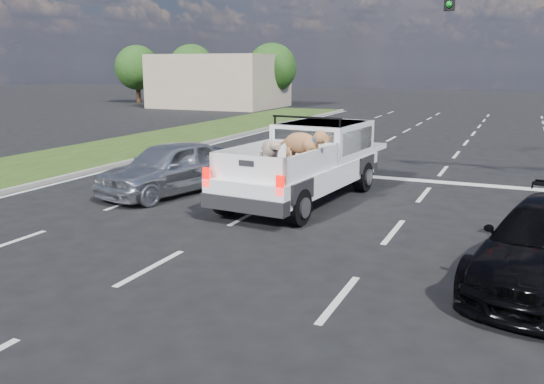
% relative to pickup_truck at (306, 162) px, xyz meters
% --- Properties ---
extents(ground, '(160.00, 160.00, 0.00)m').
position_rel_pickup_truck_xyz_m(ground, '(1.07, -6.15, -1.04)').
color(ground, black).
rests_on(ground, ground).
extents(road_markings, '(17.75, 60.00, 0.01)m').
position_rel_pickup_truck_xyz_m(road_markings, '(1.07, 0.41, -1.03)').
color(road_markings, silver).
rests_on(road_markings, ground).
extents(grass_median_left, '(5.00, 60.00, 0.10)m').
position_rel_pickup_truck_xyz_m(grass_median_left, '(-10.43, -0.15, -0.99)').
color(grass_median_left, '#243E13').
rests_on(grass_median_left, ground).
extents(curb_left, '(0.15, 60.00, 0.14)m').
position_rel_pickup_truck_xyz_m(curb_left, '(-7.98, -0.15, -0.97)').
color(curb_left, gray).
rests_on(curb_left, ground).
extents(building_left, '(10.00, 8.00, 4.40)m').
position_rel_pickup_truck_xyz_m(building_left, '(-18.93, 29.85, 1.16)').
color(building_left, tan).
rests_on(building_left, ground).
extents(tree_far_a, '(4.20, 4.20, 5.40)m').
position_rel_pickup_truck_xyz_m(tree_far_a, '(-28.93, 31.85, 2.25)').
color(tree_far_a, '#332114').
rests_on(tree_far_a, ground).
extents(tree_far_b, '(4.20, 4.20, 5.40)m').
position_rel_pickup_truck_xyz_m(tree_far_b, '(-22.93, 31.85, 2.25)').
color(tree_far_b, '#332114').
rests_on(tree_far_b, ground).
extents(tree_far_c, '(4.20, 4.20, 5.40)m').
position_rel_pickup_truck_xyz_m(tree_far_c, '(-14.93, 31.85, 2.25)').
color(tree_far_c, '#332114').
rests_on(tree_far_c, ground).
extents(pickup_truck, '(2.73, 6.14, 2.23)m').
position_rel_pickup_truck_xyz_m(pickup_truck, '(0.00, 0.00, 0.00)').
color(pickup_truck, black).
rests_on(pickup_truck, ground).
extents(silver_sedan, '(2.81, 4.68, 1.49)m').
position_rel_pickup_truck_xyz_m(silver_sedan, '(-3.75, -0.83, -0.29)').
color(silver_sedan, silver).
rests_on(silver_sedan, ground).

